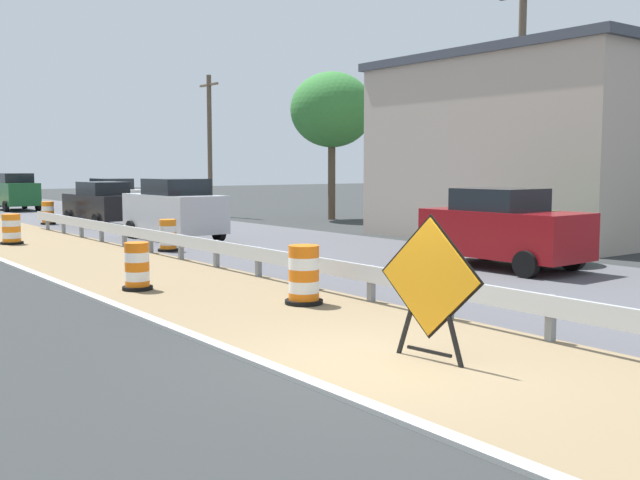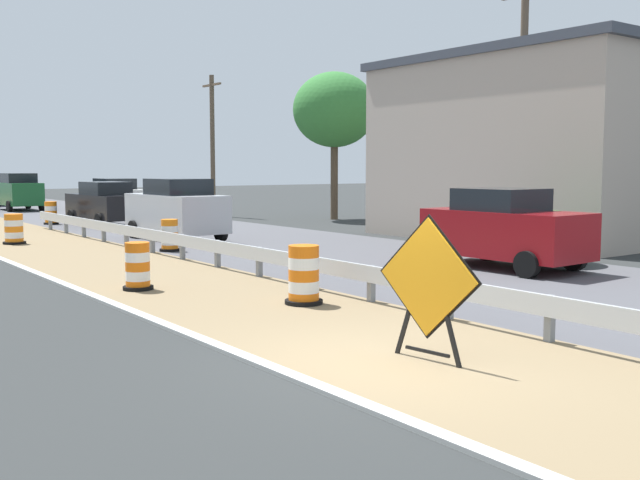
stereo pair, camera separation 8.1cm
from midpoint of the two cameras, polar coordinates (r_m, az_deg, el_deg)
The scene contains 21 objects.
ground_plane at distance 9.89m, azimuth 4.38°, elevation -9.46°, with size 160.00×160.00×0.00m, color #2B2D2D.
median_dirt_strip at distance 10.49m, azimuth 8.11°, elevation -8.60°, with size 4.20×120.00×0.01m, color #7F6B4C.
curb_near_edge at distance 9.12m, azimuth -1.88°, elevation -10.75°, with size 0.20×120.00×0.11m, color #ADADA8.
guardrail_median at distance 13.36m, azimuth 6.45°, elevation -3.24°, with size 0.18×44.50×0.71m.
warning_sign_diamond at distance 9.87m, azimuth 8.24°, elevation -3.27°, with size 0.25×1.66×1.97m.
traffic_barrel_nearest at distance 13.89m, azimuth -1.42°, elevation -2.91°, with size 0.72×0.72×1.11m.
traffic_barrel_close at distance 15.94m, azimuth -14.11°, elevation -2.16°, with size 0.63×0.63×1.00m.
traffic_barrel_mid at distance 22.99m, azimuth -11.78°, elevation 0.23°, with size 0.64×0.64×0.98m.
traffic_barrel_far at distance 26.67m, azimuth -22.84°, elevation 0.67°, with size 0.74×0.74×1.01m.
traffic_barrel_farther at distance 35.18m, azimuth -20.36°, elevation 1.89°, with size 0.66×0.66×1.02m.
car_lead_near_lane at distance 33.80m, azimuth -16.60°, elevation 2.72°, with size 2.11×4.82×1.92m.
car_trailing_near_lane at distance 19.29m, azimuth 13.88°, elevation 0.88°, with size 2.26×4.21×2.03m.
car_mid_far_lane at distance 40.69m, azimuth -15.78°, elevation 3.23°, with size 2.19×4.80×1.95m.
car_trailing_far_lane at distance 26.49m, azimuth -11.29°, elevation 2.34°, with size 2.18×4.56×2.16m.
car_distant_a at distance 63.55m, azimuth -23.48°, elevation 3.82°, with size 2.04×4.44×2.03m.
car_distant_b at distance 47.19m, azimuth -22.57°, elevation 3.46°, with size 2.07×4.17×2.19m.
roadside_shop_near at distance 27.62m, azimuth 15.44°, elevation 6.92°, with size 6.72×10.59×6.51m.
utility_pole_near at distance 24.47m, azimuth 15.14°, elevation 9.71°, with size 0.24×1.80×8.44m.
utility_pole_mid at distance 38.92m, azimuth -8.59°, elevation 7.42°, with size 0.24×1.80×7.27m.
bush_roadside at distance 20.59m, azimuth 17.23°, elevation 0.24°, with size 2.13×2.13×1.43m, color #286028.
tree_roadside at distance 36.16m, azimuth 0.85°, elevation 10.00°, with size 4.02×4.02×7.13m.
Camera 1 is at (-6.36, -7.13, 2.59)m, focal length 41.37 mm.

